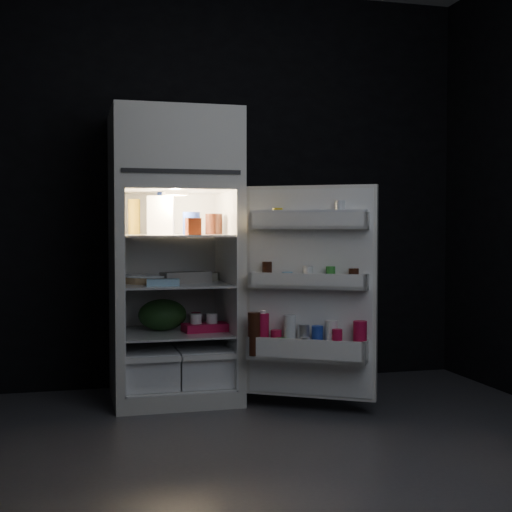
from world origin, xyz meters
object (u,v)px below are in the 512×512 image
object	(u,v)px
milk_jug	(161,215)
yogurt_tray	(205,327)
fridge_door	(309,296)
egg_carton	(186,278)
refrigerator	(173,246)

from	to	relation	value
milk_jug	yogurt_tray	bearing A→B (deg)	-16.20
fridge_door	egg_carton	distance (m)	0.81
fridge_door	yogurt_tray	size ratio (longest dim) A/B	4.41
milk_jug	egg_carton	bearing A→B (deg)	-27.59
milk_jug	yogurt_tray	world-z (taller)	milk_jug
milk_jug	yogurt_tray	size ratio (longest dim) A/B	0.87
refrigerator	egg_carton	world-z (taller)	refrigerator
milk_jug	fridge_door	bearing A→B (deg)	-26.31
refrigerator	fridge_door	size ratio (longest dim) A/B	1.46
refrigerator	yogurt_tray	size ratio (longest dim) A/B	6.43
fridge_door	milk_jug	xyz separation A→B (m)	(-0.76, 0.62, 0.47)
refrigerator	egg_carton	xyz separation A→B (m)	(0.07, -0.07, -0.19)
fridge_door	yogurt_tray	xyz separation A→B (m)	(-0.51, 0.48, -0.23)
fridge_door	milk_jug	distance (m)	1.09
refrigerator	milk_jug	distance (m)	0.21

